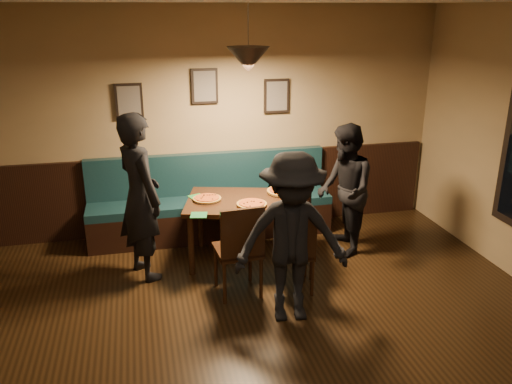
# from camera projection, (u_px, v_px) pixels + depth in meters

# --- Properties ---
(wall_back) EXTENTS (6.00, 0.00, 6.00)m
(wall_back) POSITION_uv_depth(u_px,v_px,m) (205.00, 122.00, 6.52)
(wall_back) COLOR #8C704F
(wall_back) RESTS_ON ground
(wainscot) EXTENTS (5.88, 0.06, 1.00)m
(wainscot) POSITION_uv_depth(u_px,v_px,m) (208.00, 192.00, 6.79)
(wainscot) COLOR black
(wainscot) RESTS_ON ground
(booth_bench) EXTENTS (3.00, 0.60, 1.00)m
(booth_bench) POSITION_uv_depth(u_px,v_px,m) (211.00, 199.00, 6.54)
(booth_bench) COLOR #0F232D
(booth_bench) RESTS_ON ground
(picture_left) EXTENTS (0.32, 0.04, 0.42)m
(picture_left) POSITION_uv_depth(u_px,v_px,m) (129.00, 101.00, 6.20)
(picture_left) COLOR black
(picture_left) RESTS_ON wall_back
(picture_center) EXTENTS (0.32, 0.04, 0.42)m
(picture_center) POSITION_uv_depth(u_px,v_px,m) (205.00, 86.00, 6.34)
(picture_center) COLOR black
(picture_center) RESTS_ON wall_back
(picture_right) EXTENTS (0.32, 0.04, 0.42)m
(picture_right) POSITION_uv_depth(u_px,v_px,m) (276.00, 96.00, 6.58)
(picture_right) COLOR black
(picture_right) RESTS_ON wall_back
(pendant_lamp) EXTENTS (0.44, 0.44, 0.25)m
(pendant_lamp) POSITION_uv_depth(u_px,v_px,m) (248.00, 59.00, 5.31)
(pendant_lamp) COLOR black
(pendant_lamp) RESTS_ON ceiling
(dining_table) EXTENTS (1.55, 1.20, 0.73)m
(dining_table) POSITION_uv_depth(u_px,v_px,m) (249.00, 231.00, 5.93)
(dining_table) COLOR black
(dining_table) RESTS_ON floor
(chair_near_left) EXTENTS (0.47, 0.47, 0.98)m
(chair_near_left) POSITION_uv_depth(u_px,v_px,m) (238.00, 248.00, 5.22)
(chair_near_left) COLOR black
(chair_near_left) RESTS_ON floor
(chair_near_right) EXTENTS (0.48, 0.48, 0.87)m
(chair_near_right) POSITION_uv_depth(u_px,v_px,m) (296.00, 249.00, 5.33)
(chair_near_right) COLOR black
(chair_near_right) RESTS_ON floor
(diner_left) EXTENTS (0.66, 0.77, 1.78)m
(diner_left) POSITION_uv_depth(u_px,v_px,m) (140.00, 197.00, 5.45)
(diner_left) COLOR black
(diner_left) RESTS_ON floor
(diner_right) EXTENTS (0.68, 0.82, 1.53)m
(diner_right) POSITION_uv_depth(u_px,v_px,m) (345.00, 190.00, 6.02)
(diner_right) COLOR black
(diner_right) RESTS_ON floor
(diner_front) EXTENTS (1.08, 0.69, 1.59)m
(diner_front) POSITION_uv_depth(u_px,v_px,m) (292.00, 239.00, 4.69)
(diner_front) COLOR black
(diner_front) RESTS_ON floor
(pizza_a) EXTENTS (0.37, 0.37, 0.04)m
(pizza_a) POSITION_uv_depth(u_px,v_px,m) (207.00, 199.00, 5.81)
(pizza_a) COLOR orange
(pizza_a) RESTS_ON dining_table
(pizza_b) EXTENTS (0.39, 0.39, 0.04)m
(pizza_b) POSITION_uv_depth(u_px,v_px,m) (252.00, 204.00, 5.65)
(pizza_b) COLOR orange
(pizza_b) RESTS_ON dining_table
(pizza_c) EXTENTS (0.51, 0.51, 0.04)m
(pizza_c) POSITION_uv_depth(u_px,v_px,m) (284.00, 191.00, 6.04)
(pizza_c) COLOR orange
(pizza_c) RESTS_ON dining_table
(soda_glass) EXTENTS (0.09, 0.09, 0.15)m
(soda_glass) POSITION_uv_depth(u_px,v_px,m) (308.00, 198.00, 5.66)
(soda_glass) COLOR black
(soda_glass) RESTS_ON dining_table
(tabasco_bottle) EXTENTS (0.03, 0.03, 0.11)m
(tabasco_bottle) POSITION_uv_depth(u_px,v_px,m) (298.00, 193.00, 5.87)
(tabasco_bottle) COLOR #930904
(tabasco_bottle) RESTS_ON dining_table
(napkin_a) EXTENTS (0.20, 0.20, 0.01)m
(napkin_a) POSITION_uv_depth(u_px,v_px,m) (197.00, 197.00, 5.91)
(napkin_a) COLOR #1E722B
(napkin_a) RESTS_ON dining_table
(napkin_b) EXTENTS (0.20, 0.20, 0.01)m
(napkin_b) POSITION_uv_depth(u_px,v_px,m) (199.00, 215.00, 5.39)
(napkin_b) COLOR #1C6C35
(napkin_b) RESTS_ON dining_table
(cutlery_set) EXTENTS (0.19, 0.05, 0.00)m
(cutlery_set) POSITION_uv_depth(u_px,v_px,m) (254.00, 214.00, 5.42)
(cutlery_set) COLOR #B7B7BB
(cutlery_set) RESTS_ON dining_table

